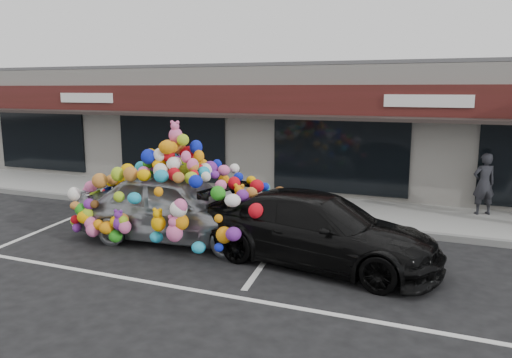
% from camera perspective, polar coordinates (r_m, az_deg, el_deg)
% --- Properties ---
extents(ground, '(90.00, 90.00, 0.00)m').
position_cam_1_polar(ground, '(12.03, -11.20, -6.78)').
color(ground, black).
rests_on(ground, ground).
extents(shop_building, '(24.00, 7.20, 4.31)m').
position_cam_1_polar(shop_building, '(19.14, 2.79, 6.32)').
color(shop_building, white).
rests_on(shop_building, ground).
extents(sidewalk, '(26.00, 3.00, 0.15)m').
position_cam_1_polar(sidewalk, '(15.37, -2.92, -2.55)').
color(sidewalk, '#979792').
rests_on(sidewalk, ground).
extents(kerb, '(26.00, 0.18, 0.16)m').
position_cam_1_polar(kerb, '(14.07, -5.55, -3.80)').
color(kerb, slate).
rests_on(kerb, ground).
extents(parking_stripe_left, '(0.73, 4.37, 0.01)m').
position_cam_1_polar(parking_stripe_left, '(14.15, -21.63, -4.71)').
color(parking_stripe_left, silver).
rests_on(parking_stripe_left, ground).
extents(parking_stripe_mid, '(0.73, 4.37, 0.01)m').
position_cam_1_polar(parking_stripe_mid, '(10.96, 1.81, -8.26)').
color(parking_stripe_mid, silver).
rests_on(parking_stripe_mid, ground).
extents(lane_line, '(14.00, 0.12, 0.01)m').
position_cam_1_polar(lane_line, '(9.18, -8.69, -12.16)').
color(lane_line, silver).
rests_on(lane_line, ground).
extents(toy_car, '(3.35, 5.10, 2.89)m').
position_cam_1_polar(toy_car, '(11.63, -8.93, -2.30)').
color(toy_car, gray).
rests_on(toy_car, ground).
extents(black_sedan, '(2.73, 5.13, 1.42)m').
position_cam_1_polar(black_sedan, '(10.12, 7.15, -5.75)').
color(black_sedan, black).
rests_on(black_sedan, ground).
extents(pedestrian_a, '(0.72, 0.63, 1.66)m').
position_cam_1_polar(pedestrian_a, '(14.64, 24.60, -0.51)').
color(pedestrian_a, '#222227').
rests_on(pedestrian_a, sidewalk).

